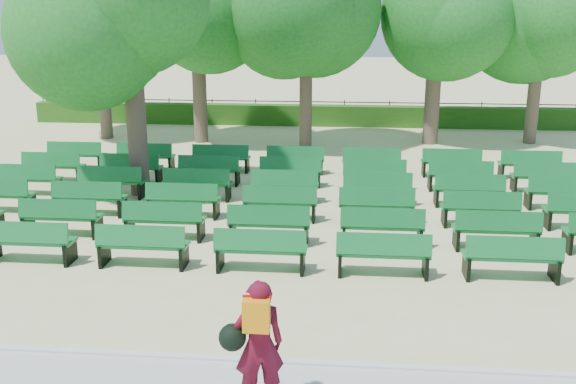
# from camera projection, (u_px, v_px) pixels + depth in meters

# --- Properties ---
(ground) EXTENTS (120.00, 120.00, 0.00)m
(ground) POSITION_uv_depth(u_px,v_px,m) (297.00, 226.00, 15.13)
(ground) COLOR #D0C88A
(curb) EXTENTS (30.00, 0.12, 0.10)m
(curb) POSITION_uv_depth(u_px,v_px,m) (262.00, 362.00, 9.13)
(curb) COLOR silver
(curb) RESTS_ON ground
(hedge) EXTENTS (26.00, 0.70, 0.90)m
(hedge) POSITION_uv_depth(u_px,v_px,m) (322.00, 115.00, 28.43)
(hedge) COLOR #275716
(hedge) RESTS_ON ground
(fence) EXTENTS (26.00, 0.10, 1.02)m
(fence) POSITION_uv_depth(u_px,v_px,m) (322.00, 124.00, 28.94)
(fence) COLOR black
(fence) RESTS_ON ground
(tree_line) EXTENTS (21.80, 6.80, 7.04)m
(tree_line) POSITION_uv_depth(u_px,v_px,m) (317.00, 143.00, 24.72)
(tree_line) COLOR #1E7024
(tree_line) RESTS_ON ground
(bench_array) EXTENTS (1.81, 0.67, 1.12)m
(bench_array) POSITION_uv_depth(u_px,v_px,m) (283.00, 207.00, 16.30)
(bench_array) COLOR #126B30
(bench_array) RESTS_ON ground
(tree_among) EXTENTS (5.04, 5.04, 7.02)m
(tree_among) POSITION_uv_depth(u_px,v_px,m) (130.00, 17.00, 16.54)
(tree_among) COLOR brown
(tree_among) RESTS_ON ground
(person) EXTENTS (0.85, 0.57, 1.71)m
(person) POSITION_uv_depth(u_px,v_px,m) (257.00, 343.00, 7.86)
(person) COLOR #4F0B1B
(person) RESTS_ON ground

